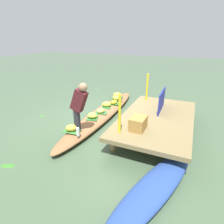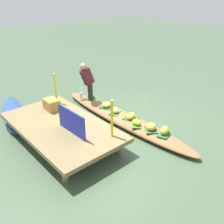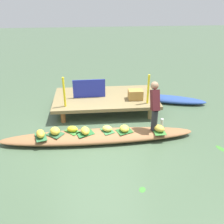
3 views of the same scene
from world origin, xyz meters
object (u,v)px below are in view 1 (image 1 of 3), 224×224
object	(u,v)px
banana_bunch_0	(72,128)
water_bottle	(78,132)
vendor_boat	(103,113)
banana_bunch_4	(116,98)
produce_crate	(138,123)
moored_boat	(155,187)
vendor_person	(79,104)
banana_bunch_3	(114,102)
market_banner	(162,101)
banana_bunch_1	(101,111)
banana_bunch_2	(117,95)
banana_bunch_5	(106,104)
banana_bunch_6	(92,115)

from	to	relation	value
banana_bunch_0	water_bottle	distance (m)	0.31
vendor_boat	banana_bunch_0	xyz separation A→B (m)	(1.56, -0.08, 0.20)
banana_bunch_4	produce_crate	size ratio (longest dim) A/B	0.61
moored_boat	produce_crate	size ratio (longest dim) A/B	5.90
banana_bunch_4	vendor_person	xyz separation A→B (m)	(2.51, 0.09, 0.60)
banana_bunch_3	banana_bunch_4	xyz separation A→B (m)	(-0.42, -0.09, 0.02)
moored_boat	banana_bunch_4	bearing A→B (deg)	-130.22
banana_bunch_4	market_banner	xyz separation A→B (m)	(0.88, 1.76, 0.41)
vendor_boat	banana_bunch_4	xyz separation A→B (m)	(-1.07, 0.01, 0.21)
banana_bunch_1	banana_bunch_4	size ratio (longest dim) A/B	0.95
moored_boat	banana_bunch_4	distance (m)	4.12
banana_bunch_2	banana_bunch_5	xyz separation A→B (m)	(1.09, 0.06, -0.01)
banana_bunch_5	banana_bunch_0	bearing A→B (deg)	-1.72
banana_bunch_0	banana_bunch_6	size ratio (longest dim) A/B	1.08
vendor_person	water_bottle	xyz separation A→B (m)	(0.26, 0.09, -0.59)
banana_bunch_0	water_bottle	size ratio (longest dim) A/B	1.42
banana_bunch_0	banana_bunch_6	distance (m)	0.88
banana_bunch_6	market_banner	size ratio (longest dim) A/B	0.28
vendor_boat	moored_boat	size ratio (longest dim) A/B	1.91
banana_bunch_3	vendor_person	distance (m)	2.18
produce_crate	market_banner	bearing A→B (deg)	169.24
banana_bunch_3	banana_bunch_6	xyz separation A→B (m)	(1.32, -0.11, 0.01)
banana_bunch_3	moored_boat	bearing A→B (deg)	34.04
banana_bunch_2	banana_bunch_1	bearing A→B (deg)	4.78
water_bottle	market_banner	xyz separation A→B (m)	(-1.89, 1.58, 0.41)
banana_bunch_2	banana_bunch_6	distance (m)	2.09
banana_bunch_6	vendor_boat	bearing A→B (deg)	179.70
vendor_boat	produce_crate	distance (m)	1.99
banana_bunch_2	vendor_boat	bearing A→B (deg)	3.58
moored_boat	banana_bunch_2	distance (m)	4.47
banana_bunch_3	market_banner	distance (m)	1.78
banana_bunch_6	market_banner	world-z (taller)	market_banner
moored_boat	banana_bunch_1	size ratio (longest dim) A/B	10.22
vendor_person	banana_bunch_4	bearing A→B (deg)	-177.90
banana_bunch_4	banana_bunch_5	size ratio (longest dim) A/B	0.90
banana_bunch_3	vendor_person	world-z (taller)	vendor_person
banana_bunch_3	banana_bunch_5	size ratio (longest dim) A/B	0.91
banana_bunch_0	banana_bunch_1	distance (m)	1.32
banana_bunch_4	produce_crate	xyz separation A→B (m)	(2.28, 1.49, 0.27)
banana_bunch_4	banana_bunch_2	bearing A→B (deg)	-163.32
banana_bunch_6	vendor_person	size ratio (longest dim) A/B	0.22
vendor_boat	market_banner	bearing A→B (deg)	95.42
banana_bunch_6	produce_crate	world-z (taller)	produce_crate
banana_bunch_4	produce_crate	distance (m)	2.74
vendor_person	market_banner	distance (m)	2.33
produce_crate	vendor_boat	bearing A→B (deg)	-128.81
moored_boat	market_banner	xyz separation A→B (m)	(-2.62, -0.41, 0.63)
banana_bunch_6	banana_bunch_4	bearing A→B (deg)	179.43
banana_bunch_2	vendor_person	xyz separation A→B (m)	(2.85, 0.19, 0.60)
vendor_person	produce_crate	xyz separation A→B (m)	(-0.23, 1.40, -0.33)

